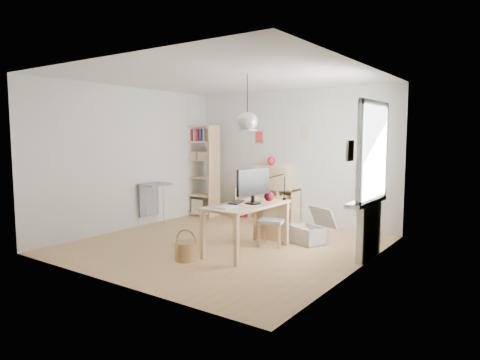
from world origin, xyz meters
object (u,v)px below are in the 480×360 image
Objects in this scene: chair at (272,218)px; drawer_chest at (271,176)px; desk at (247,210)px; storage_chest at (310,232)px; cube_shelf at (267,207)px; monitor at (253,184)px; tall_bookshelf at (201,167)px.

drawer_chest is at bearing 104.69° from chair.
desk is 1.88× the size of storage_chest.
monitor is (1.09, -2.17, 0.75)m from cube_shelf.
cube_shelf is 1.77m from tall_bookshelf.
chair is at bearing -66.07° from drawer_chest.
chair is at bearing -108.66° from storage_chest.
cube_shelf is at bearing 114.61° from desk.
chair is (0.10, 0.58, -0.21)m from desk.
cube_shelf is 0.70× the size of tall_bookshelf.
drawer_chest reaches higher than desk.
storage_chest is at bearing -46.06° from drawer_chest.
chair is at bearing -55.72° from cube_shelf.
tall_bookshelf is 3.09m from chair.
desk is 2.48m from cube_shelf.
tall_bookshelf is 3.38m from storage_chest.
chair is (2.69, -1.37, -0.64)m from tall_bookshelf.
drawer_chest is at bearing 8.05° from tall_bookshelf.
monitor reaches higher than storage_chest.
drawer_chest is (1.70, 0.24, -0.14)m from tall_bookshelf.
drawer_chest is (-0.96, 2.13, -0.10)m from monitor.
desk is at bearing -92.89° from storage_chest.
drawer_chest is (-0.99, 1.61, 0.50)m from chair.
chair is at bearing 101.31° from monitor.
chair is 0.99× the size of storage_chest.
tall_bookshelf is at bearing -179.69° from drawer_chest.
tall_bookshelf is at bearing -169.81° from cube_shelf.
storage_chest is at bearing 62.51° from desk.
desk is 3.27m from tall_bookshelf.
tall_bookshelf is at bearing 142.99° from desk.
monitor is (-0.03, -0.52, 0.60)m from chair.
desk is 0.62m from chair.
storage_chest is 1.98m from drawer_chest.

